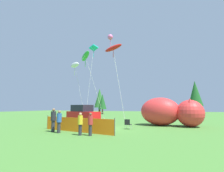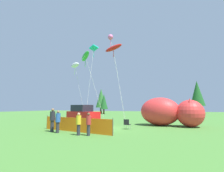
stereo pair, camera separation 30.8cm
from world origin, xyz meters
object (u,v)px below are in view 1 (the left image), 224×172
(inflatable_cat, at_px, (169,113))
(kite_pink_octopus, at_px, (110,38))
(spectator_in_yellow_shirt, at_px, (53,119))
(kite_green_fish, at_px, (85,56))
(kite_white_ghost, at_px, (75,65))
(kite_red_lizard, at_px, (113,48))
(folding_chair, at_px, (128,124))
(spectator_in_white_shirt, at_px, (90,123))
(kite_teal_diamond, at_px, (94,49))
(spectator_in_red_shirt, at_px, (59,121))
(spectator_in_black_shirt, at_px, (80,123))
(parked_car, at_px, (83,115))

(inflatable_cat, xyz_separation_m, kite_pink_octopus, (-7.55, 2.02, 10.16))
(spectator_in_yellow_shirt, relative_size, kite_green_fish, 0.22)
(kite_green_fish, bearing_deg, kite_white_ghost, 163.17)
(kite_red_lizard, xyz_separation_m, kite_white_ghost, (-3.93, -3.31, -2.78))
(folding_chair, relative_size, spectator_in_white_shirt, 0.56)
(folding_chair, height_order, kite_teal_diamond, kite_teal_diamond)
(folding_chair, distance_m, spectator_in_yellow_shirt, 6.41)
(folding_chair, distance_m, kite_red_lizard, 11.98)
(spectator_in_red_shirt, height_order, kite_pink_octopus, kite_pink_octopus)
(spectator_in_black_shirt, xyz_separation_m, spectator_in_red_shirt, (-2.12, 0.35, 0.07))
(inflatable_cat, distance_m, kite_teal_diamond, 12.29)
(spectator_in_red_shirt, bearing_deg, kite_red_lizard, 87.29)
(kite_red_lizard, xyz_separation_m, kite_teal_diamond, (-2.09, -1.81, -0.46))
(spectator_in_white_shirt, height_order, kite_teal_diamond, kite_teal_diamond)
(kite_pink_octopus, bearing_deg, kite_red_lizard, -1.59)
(parked_car, relative_size, folding_chair, 4.93)
(kite_pink_octopus, xyz_separation_m, kite_red_lizard, (0.43, -0.01, -1.56))
(spectator_in_black_shirt, relative_size, kite_red_lizard, 0.15)
(spectator_in_red_shirt, relative_size, kite_white_ghost, 0.23)
(kite_red_lizard, relative_size, kite_teal_diamond, 1.06)
(spectator_in_red_shirt, bearing_deg, spectator_in_black_shirt, -9.24)
(folding_chair, distance_m, kite_pink_octopus, 13.39)
(spectator_in_red_shirt, bearing_deg, inflatable_cat, 47.71)
(spectator_in_white_shirt, bearing_deg, kite_green_fish, 123.48)
(folding_chair, xyz_separation_m, spectator_in_black_shirt, (-2.18, -4.49, 0.37))
(spectator_in_red_shirt, bearing_deg, kite_white_ghost, 115.95)
(kite_pink_octopus, height_order, kite_white_ghost, kite_pink_octopus)
(folding_chair, distance_m, spectator_in_black_shirt, 5.00)
(kite_pink_octopus, bearing_deg, spectator_in_yellow_shirt, -95.11)
(kite_pink_octopus, distance_m, kite_white_ghost, 6.49)
(kite_white_ghost, bearing_deg, spectator_in_yellow_shirt, -68.86)
(kite_red_lizard, bearing_deg, kite_teal_diamond, -139.08)
(parked_car, distance_m, kite_green_fish, 6.98)
(spectator_in_red_shirt, relative_size, kite_red_lizard, 0.16)
(inflatable_cat, xyz_separation_m, kite_teal_diamond, (-9.21, 0.20, 8.14))
(parked_car, relative_size, kite_teal_diamond, 0.43)
(kite_green_fish, relative_size, kite_white_ghost, 1.14)
(spectator_in_black_shirt, bearing_deg, folding_chair, 64.09)
(spectator_in_black_shirt, bearing_deg, spectator_in_red_shirt, 170.76)
(spectator_in_black_shirt, height_order, spectator_in_yellow_shirt, spectator_in_yellow_shirt)
(inflatable_cat, relative_size, kite_red_lizard, 0.62)
(spectator_in_white_shirt, relative_size, kite_white_ghost, 0.21)
(folding_chair, relative_size, inflatable_cat, 0.13)
(kite_white_ghost, bearing_deg, spectator_in_white_shirt, -49.15)
(kite_teal_diamond, relative_size, kite_white_ghost, 1.32)
(spectator_in_yellow_shirt, bearing_deg, kite_white_ghost, 111.14)
(kite_green_fish, bearing_deg, kite_pink_octopus, 67.03)
(kite_green_fish, bearing_deg, kite_red_lizard, 61.79)
(spectator_in_yellow_shirt, relative_size, kite_red_lizard, 0.18)
(spectator_in_yellow_shirt, height_order, kite_red_lizard, kite_red_lizard)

